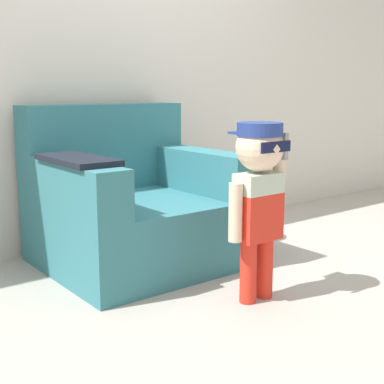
% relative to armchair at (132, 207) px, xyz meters
% --- Properties ---
extents(ground_plane, '(10.00, 10.00, 0.00)m').
position_rel_armchair_xyz_m(ground_plane, '(0.23, -0.20, -0.34)').
color(ground_plane, '#ADA89E').
extents(wall_back, '(10.00, 0.05, 2.60)m').
position_rel_armchair_xyz_m(wall_back, '(0.23, 0.52, 0.96)').
color(wall_back, silver).
rests_on(wall_back, ground_plane).
extents(armchair, '(1.08, 1.00, 0.94)m').
position_rel_armchair_xyz_m(armchair, '(0.00, 0.00, 0.00)').
color(armchair, teal).
rests_on(armchair, ground_plane).
extents(person_child, '(0.36, 0.27, 0.88)m').
position_rel_armchair_xyz_m(person_child, '(0.15, -0.90, 0.25)').
color(person_child, red).
rests_on(person_child, ground_plane).
extents(side_table, '(0.28, 0.28, 0.40)m').
position_rel_armchair_xyz_m(side_table, '(0.74, -0.05, -0.09)').
color(side_table, white).
rests_on(side_table, ground_plane).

